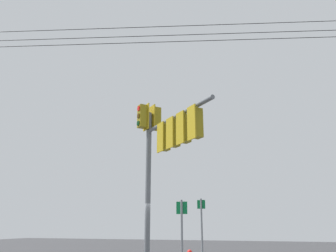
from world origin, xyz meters
The scene contains 4 objects.
signal_mast_assembly centered at (1.66, 1.75, 4.53)m, with size 3.24×3.45×6.29m.
route_sign_primary centered at (0.02, 2.69, 1.58)m, with size 0.10×0.29×2.70m.
route_sign_secondary centered at (2.09, 2.51, 1.54)m, with size 0.10×0.35×2.51m.
overhead_wire_span centered at (0.63, 1.89, 9.45)m, with size 5.39×21.54×0.92m.
Camera 1 is at (12.23, 5.33, 1.74)m, focal length 35.14 mm.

